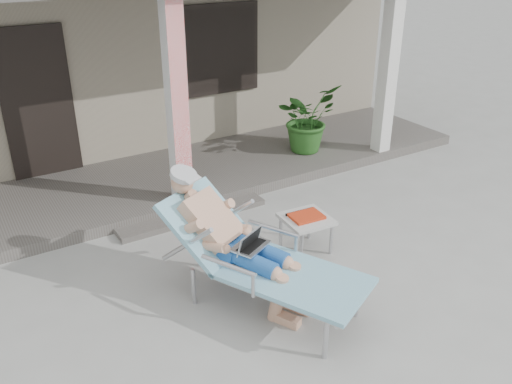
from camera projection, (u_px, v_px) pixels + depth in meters
ground at (271, 292)px, 5.58m from camera, size 60.00×60.00×0.00m
house at (78, 34)px, 9.85m from camera, size 10.40×5.40×3.30m
porch_deck at (159, 182)px, 7.85m from camera, size 10.00×2.00×0.15m
porch_step at (193, 216)px, 6.99m from camera, size 2.00×0.30×0.07m
lounger at (246, 226)px, 5.11m from camera, size 1.60×2.16×1.37m
side_table at (306, 221)px, 6.14m from camera, size 0.56×0.56×0.47m
potted_palm at (307, 118)px, 8.58m from camera, size 1.14×1.05×1.06m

